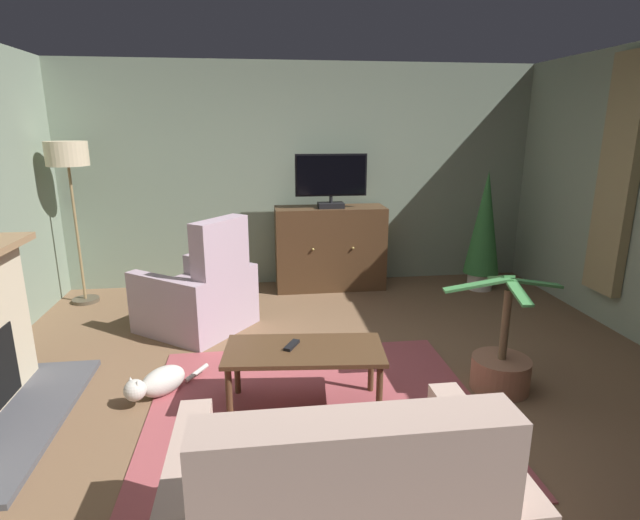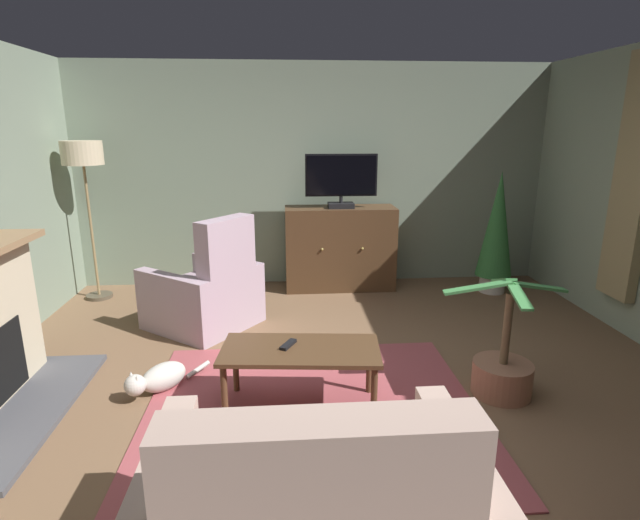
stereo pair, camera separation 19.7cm
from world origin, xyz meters
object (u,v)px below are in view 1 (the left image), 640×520
(television, at_px, (331,179))
(armchair_by_fireplace, at_px, (200,296))
(tv_cabinet, at_px, (330,250))
(potted_plant_tall_palm_by_window, at_px, (484,227))
(potted_plant_small_fern_corner, at_px, (501,367))
(tv_remote, at_px, (292,345))
(cat, at_px, (158,382))
(coffee_table, at_px, (304,356))
(floor_lamp, at_px, (68,166))

(television, bearing_deg, armchair_by_fireplace, -143.71)
(tv_cabinet, bearing_deg, television, -90.00)
(tv_cabinet, xyz_separation_m, potted_plant_tall_palm_by_window, (1.81, -0.30, 0.29))
(armchair_by_fireplace, distance_m, potted_plant_small_fern_corner, 2.80)
(tv_remote, relative_size, potted_plant_small_fern_corner, 0.19)
(tv_remote, bearing_deg, cat, 103.34)
(coffee_table, bearing_deg, television, 77.54)
(armchair_by_fireplace, xyz_separation_m, floor_lamp, (-1.38, 0.95, 1.19))
(potted_plant_tall_palm_by_window, xyz_separation_m, potted_plant_small_fern_corner, (-0.89, -2.30, -0.59))
(potted_plant_tall_palm_by_window, height_order, cat, potted_plant_tall_palm_by_window)
(potted_plant_tall_palm_by_window, bearing_deg, cat, -148.80)
(coffee_table, distance_m, cat, 1.13)
(coffee_table, xyz_separation_m, cat, (-1.05, 0.30, -0.29))
(television, bearing_deg, coffee_table, -102.46)
(armchair_by_fireplace, bearing_deg, television, 36.29)
(coffee_table, relative_size, floor_lamp, 0.64)
(cat, bearing_deg, armchair_by_fireplace, 81.63)
(television, height_order, floor_lamp, floor_lamp)
(tv_remote, xyz_separation_m, floor_lamp, (-2.16, 2.47, 1.05))
(tv_cabinet, xyz_separation_m, armchair_by_fireplace, (-1.45, -1.12, -0.14))
(armchair_by_fireplace, bearing_deg, coffee_table, -61.01)
(tv_cabinet, xyz_separation_m, potted_plant_small_fern_corner, (0.92, -2.60, -0.30))
(television, height_order, cat, television)
(tv_cabinet, height_order, cat, tv_cabinet)
(tv_remote, xyz_separation_m, potted_plant_tall_palm_by_window, (2.47, 2.34, 0.30))
(tv_remote, bearing_deg, potted_plant_tall_palm_by_window, -18.39)
(potted_plant_small_fern_corner, height_order, cat, potted_plant_small_fern_corner)
(television, height_order, tv_remote, television)
(television, relative_size, floor_lamp, 0.47)
(potted_plant_small_fern_corner, distance_m, cat, 2.56)
(coffee_table, bearing_deg, armchair_by_fireplace, 118.99)
(coffee_table, height_order, potted_plant_small_fern_corner, potted_plant_small_fern_corner)
(television, xyz_separation_m, coffee_table, (-0.58, -2.63, -0.93))
(television, relative_size, coffee_table, 0.74)
(cat, bearing_deg, potted_plant_tall_palm_by_window, 31.20)
(tv_cabinet, height_order, potted_plant_tall_palm_by_window, potted_plant_tall_palm_by_window)
(potted_plant_tall_palm_by_window, bearing_deg, tv_cabinet, 170.67)
(floor_lamp, bearing_deg, television, 2.35)
(tv_remote, bearing_deg, armchair_by_fireplace, 55.41)
(tv_remote, bearing_deg, coffee_table, -88.65)
(tv_cabinet, xyz_separation_m, coffee_table, (-0.58, -2.68, -0.07))
(television, bearing_deg, cat, -125.05)
(potted_plant_tall_palm_by_window, xyz_separation_m, floor_lamp, (-4.64, 0.13, 0.76))
(coffee_table, distance_m, tv_remote, 0.11)
(tv_cabinet, relative_size, potted_plant_tall_palm_by_window, 0.91)
(tv_cabinet, distance_m, potted_plant_tall_palm_by_window, 1.85)
(tv_cabinet, relative_size, cat, 2.37)
(floor_lamp, bearing_deg, tv_cabinet, 3.42)
(television, bearing_deg, tv_cabinet, 90.00)
(television, height_order, armchair_by_fireplace, television)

